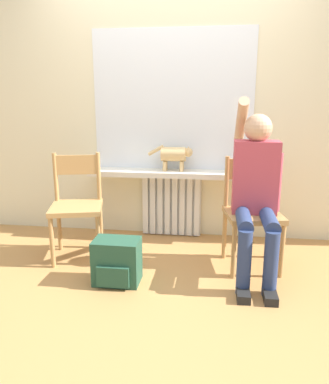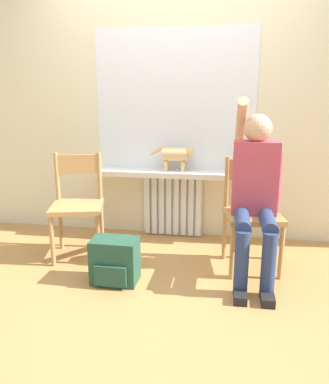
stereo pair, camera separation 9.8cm
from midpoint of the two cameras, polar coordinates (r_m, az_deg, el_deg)
ground_plane at (r=2.78m, az=-2.92°, el=-14.77°), size 12.00×12.00×0.00m
wall_with_window at (r=3.65m, az=0.50°, el=14.29°), size 7.00×0.06×2.70m
radiator at (r=3.71m, az=0.31°, el=-1.98°), size 0.58×0.08×0.62m
windowsill at (r=3.56m, az=0.15°, el=2.85°), size 1.57×0.26×0.05m
window_glass at (r=3.61m, az=0.43°, el=13.74°), size 1.51×0.01×1.29m
chair_left at (r=3.28m, az=-14.06°, el=-1.80°), size 0.51×0.51×0.88m
chair_right at (r=3.06m, az=12.30°, el=-2.84°), size 0.48×0.48×0.88m
person at (r=2.89m, az=12.84°, el=0.73°), size 0.36×1.01×1.35m
cat at (r=3.53m, az=0.77°, el=5.68°), size 0.43×0.13×0.25m
backpack at (r=2.84m, az=-8.27°, el=-10.46°), size 0.34×0.26×0.33m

